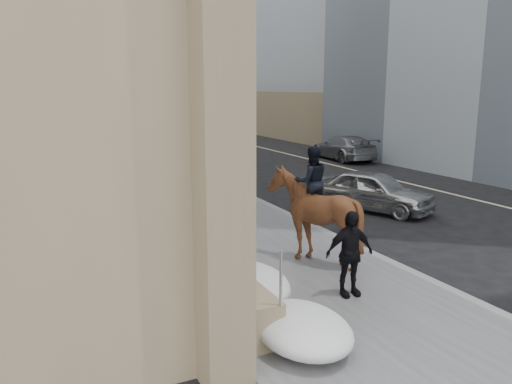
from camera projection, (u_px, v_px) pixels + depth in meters
ground at (312, 293)px, 10.53m from camera, size 140.00×140.00×0.00m
sidewalk at (178, 198)px, 19.40m from camera, size 5.00×80.00×0.12m
curb at (240, 192)px, 20.48m from camera, size 0.24×80.00×0.12m
lane_line at (392, 179)px, 23.74m from camera, size 0.15×70.00×0.01m
far_podium at (472, 134)px, 25.39m from camera, size 2.00×80.00×4.00m
bg_building_mid at (94, 10)px, 62.63m from camera, size 30.00×12.00×28.00m
bg_building_far at (10, 47)px, 69.98m from camera, size 24.00×12.00×20.00m
streetlight_mid at (208, 81)px, 23.17m from camera, size 1.71×0.24×8.00m
streetlight_far at (127, 85)px, 40.93m from camera, size 1.71×0.24×8.00m
traffic_signal at (154, 93)px, 30.11m from camera, size 4.10×0.22×6.00m
snow_bank at (153, 201)px, 17.05m from camera, size 1.70×18.10×0.76m
mounted_horse_left at (226, 192)px, 14.49m from camera, size 1.80×2.89×2.79m
mounted_horse_right at (313, 212)px, 11.99m from camera, size 2.25×2.42×2.79m
pedestrian at (349, 254)px, 9.99m from camera, size 1.07×0.54×1.76m
car_silver at (374, 191)px, 17.57m from camera, size 3.29×4.51×1.43m
car_grey at (344, 148)px, 30.18m from camera, size 2.46×5.28×1.49m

